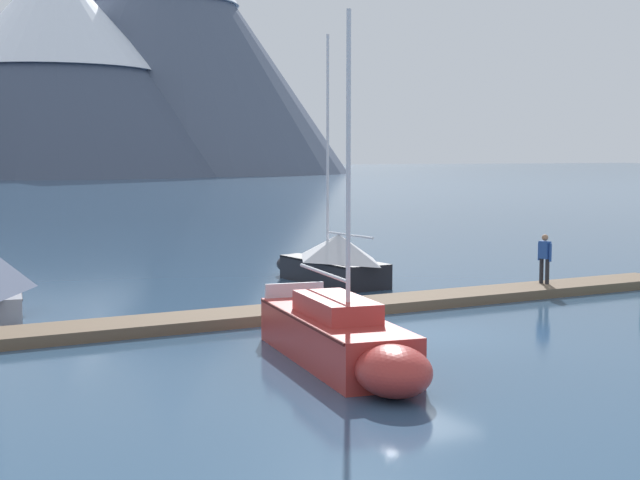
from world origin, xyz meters
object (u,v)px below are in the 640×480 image
sailboat_second_berth (343,339)px  person_on_dock (545,256)px  sailboat_mid_dock_port (331,260)px  mooring_buoy_inner_mooring (335,321)px

sailboat_second_berth → person_on_dock: size_ratio=4.60×
sailboat_mid_dock_port → mooring_buoy_inner_mooring: bearing=-116.8°
person_on_dock → mooring_buoy_inner_mooring: person_on_dock is taller
sailboat_second_berth → person_on_dock: bearing=31.1°
sailboat_mid_dock_port → person_on_dock: sailboat_mid_dock_port is taller
sailboat_second_berth → sailboat_mid_dock_port: bearing=63.6°
sailboat_second_berth → person_on_dock: 13.47m
mooring_buoy_inner_mooring → sailboat_second_berth: bearing=-115.5°
sailboat_mid_dock_port → person_on_dock: 7.65m
sailboat_second_berth → sailboat_mid_dock_port: size_ratio=0.86×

